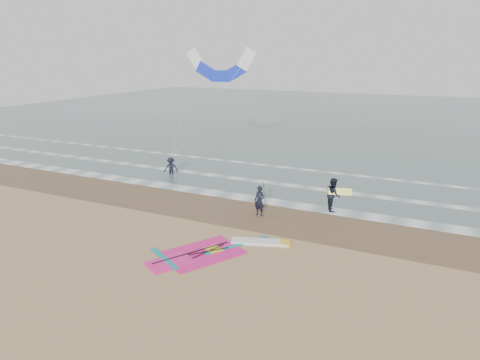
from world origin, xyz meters
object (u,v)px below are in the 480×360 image
at_px(windsurf_rig, 219,250).
at_px(person_standing, 259,201).
at_px(person_walking, 333,195).
at_px(person_wading, 171,164).
at_px(surf_kite, 220,68).

distance_m(windsurf_rig, person_standing, 5.09).
height_order(person_standing, person_walking, person_walking).
bearing_deg(person_standing, person_wading, 161.30).
bearing_deg(surf_kite, person_standing, -51.13).
height_order(windsurf_rig, person_walking, person_walking).
distance_m(person_walking, person_wading, 13.14).
relative_size(person_wading, surf_kite, 0.21).
bearing_deg(windsurf_rig, person_wading, 132.95).
xyz_separation_m(person_wading, surf_kite, (2.59, 3.31, 6.95)).
xyz_separation_m(person_standing, person_walking, (3.55, 2.57, 0.11)).
height_order(person_walking, surf_kite, surf_kite).
bearing_deg(surf_kite, person_walking, -29.44).
distance_m(windsurf_rig, surf_kite, 16.91).
height_order(person_wading, surf_kite, surf_kite).
bearing_deg(windsurf_rig, person_walking, 65.19).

